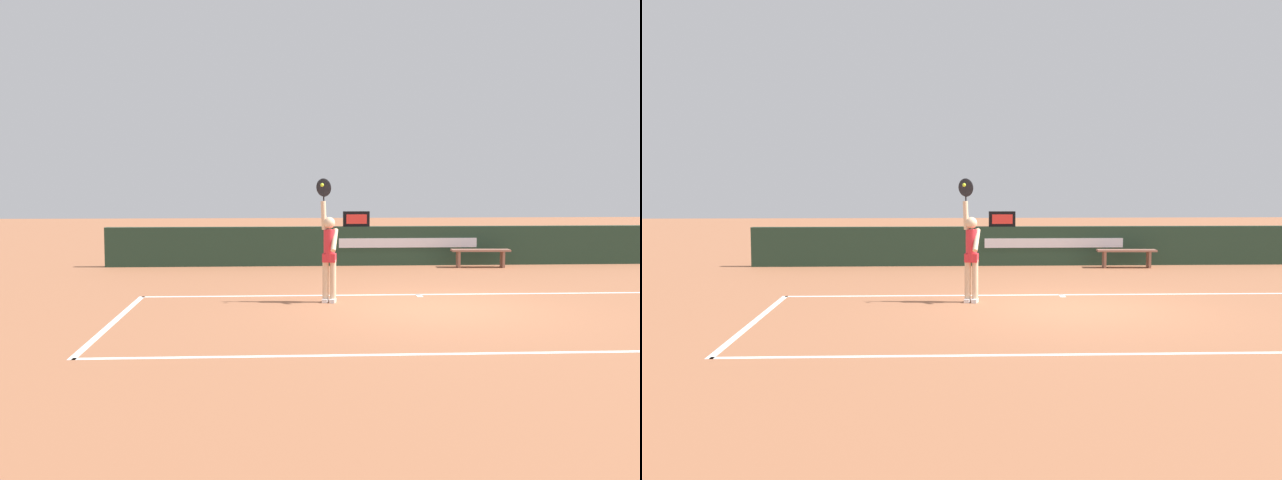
{
  "view_description": "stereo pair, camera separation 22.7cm",
  "coord_description": "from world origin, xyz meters",
  "views": [
    {
      "loc": [
        -2.8,
        -13.27,
        2.34
      ],
      "look_at": [
        -2.01,
        0.6,
        1.18
      ],
      "focal_mm": 42.53,
      "sensor_mm": 36.0,
      "label": 1
    },
    {
      "loc": [
        -2.57,
        -13.29,
        2.34
      ],
      "look_at": [
        -2.01,
        0.6,
        1.18
      ],
      "focal_mm": 42.53,
      "sensor_mm": 36.0,
      "label": 2
    }
  ],
  "objects": [
    {
      "name": "court_lines",
      "position": [
        0.0,
        -0.97,
        0.0
      ],
      "size": [
        11.0,
        5.17,
        0.0
      ],
      "color": "white",
      "rests_on": "ground"
    },
    {
      "name": "courtside_bench_near",
      "position": [
        2.47,
        5.98,
        0.36
      ],
      "size": [
        1.53,
        0.43,
        0.47
      ],
      "color": "#956251",
      "rests_on": "ground"
    },
    {
      "name": "tennis_ball",
      "position": [
        -1.97,
        0.62,
        2.19
      ],
      "size": [
        0.07,
        0.07,
        0.07
      ],
      "color": "#C7E72C"
    },
    {
      "name": "ground_plane",
      "position": [
        0.0,
        0.0,
        0.0
      ],
      "size": [
        60.0,
        60.0,
        0.0
      ],
      "primitive_type": "plane",
      "color": "#A16140"
    },
    {
      "name": "tennis_player",
      "position": [
        -1.83,
        0.72,
        0.95
      ],
      "size": [
        0.44,
        0.4,
        2.33
      ],
      "color": "beige",
      "rests_on": "ground"
    },
    {
      "name": "back_wall",
      "position": [
        0.0,
        6.61,
        0.52
      ],
      "size": [
        14.53,
        0.23,
        1.03
      ],
      "color": "#203829",
      "rests_on": "ground"
    },
    {
      "name": "speed_display",
      "position": [
        -0.71,
        6.61,
        1.23
      ],
      "size": [
        0.69,
        0.18,
        0.4
      ],
      "color": "black",
      "rests_on": "back_wall"
    }
  ]
}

